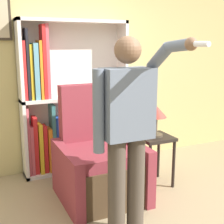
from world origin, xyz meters
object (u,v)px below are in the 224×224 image
at_px(table_lamp, 156,114).
at_px(side_table, 155,147).
at_px(bookcase, 61,103).
at_px(armchair, 98,164).
at_px(person_standing, 127,128).

bearing_deg(table_lamp, side_table, 63.43).
xyz_separation_m(bookcase, armchair, (0.16, -0.84, -0.54)).
distance_m(person_standing, side_table, 1.20).
bearing_deg(armchair, bookcase, 100.92).
relative_size(armchair, table_lamp, 3.29).
distance_m(bookcase, table_lamp, 1.22).
bearing_deg(table_lamp, armchair, 178.90).
bearing_deg(bookcase, table_lamp, -44.41).
distance_m(person_standing, table_lamp, 1.09).
bearing_deg(bookcase, person_standing, -86.21).
xyz_separation_m(armchair, table_lamp, (0.71, -0.01, 0.49)).
distance_m(armchair, person_standing, 0.99).
height_order(person_standing, side_table, person_standing).
bearing_deg(side_table, bookcase, 135.59).
bearing_deg(person_standing, bookcase, 93.79).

